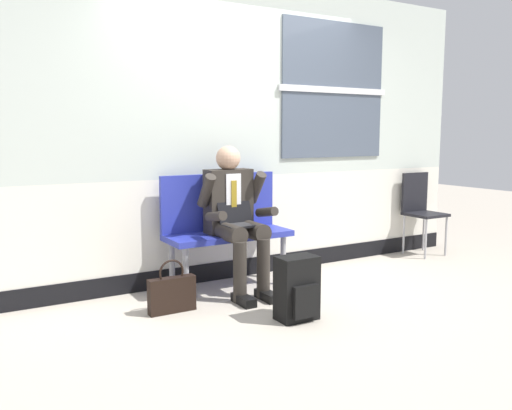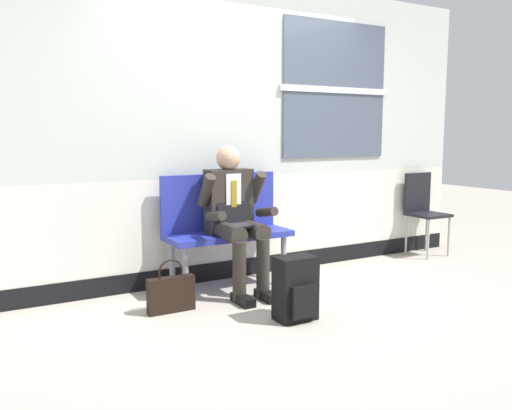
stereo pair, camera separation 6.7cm
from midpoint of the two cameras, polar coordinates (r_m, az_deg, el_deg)
ground_plane at (r=4.63m, az=3.09°, el=-9.33°), size 18.00×18.00×0.00m
station_wall at (r=5.04m, az=-0.95°, el=7.82°), size 5.30×0.17×2.74m
bench_with_person at (r=4.71m, az=-2.95°, el=-1.89°), size 1.10×0.42×1.00m
person_seated at (r=4.52m, az=-1.78°, el=-1.06°), size 0.57×0.70×1.25m
backpack at (r=3.94m, az=4.78°, el=-8.93°), size 0.30×0.23×0.47m
handbag at (r=4.16m, az=-8.60°, el=-9.25°), size 0.36×0.08×0.41m
folding_chair at (r=6.27m, az=17.66°, el=-0.08°), size 0.38×0.38×0.91m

